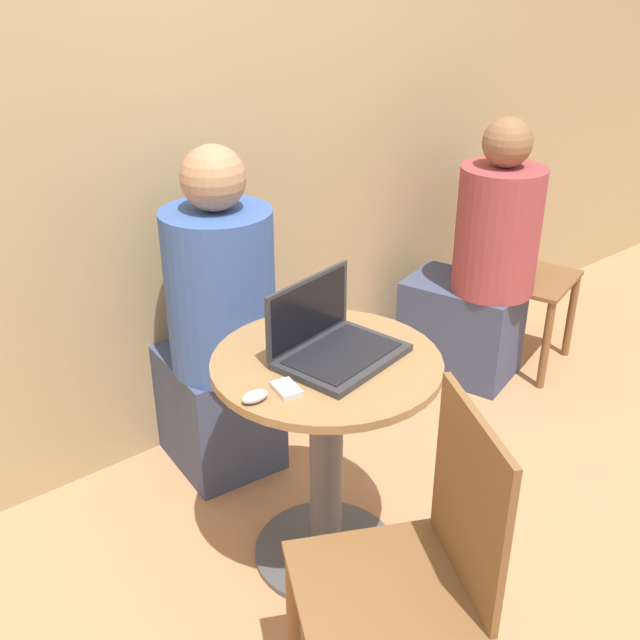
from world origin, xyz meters
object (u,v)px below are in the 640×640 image
Objects in this scene: person_seated at (216,342)px; chair_empty at (412,579)px; laptop at (332,343)px; cell_phone at (286,389)px.

chair_empty is at bearing -100.60° from person_seated.
person_seated is (0.22, 1.19, 0.05)m from chair_empty.
chair_empty is (-0.23, -0.56, -0.30)m from laptop.
laptop is 0.68m from chair_empty.
chair_empty reaches higher than cell_phone.
person_seated reaches higher than cell_phone.
person_seated reaches higher than chair_empty.
person_seated is at bearing 73.44° from cell_phone.
laptop is at bearing -89.30° from person_seated.
cell_phone is (-0.22, -0.07, -0.03)m from laptop.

